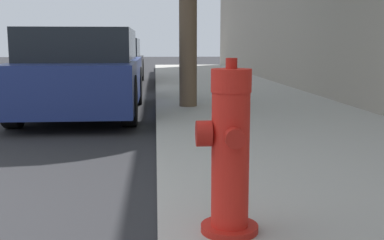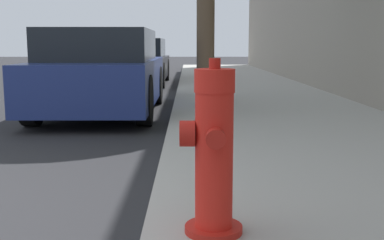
% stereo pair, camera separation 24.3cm
% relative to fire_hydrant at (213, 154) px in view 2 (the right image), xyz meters
% --- Properties ---
extents(fire_hydrant, '(0.32, 0.32, 0.89)m').
position_rel_fire_hydrant_xyz_m(fire_hydrant, '(0.00, 0.00, 0.00)').
color(fire_hydrant, red).
rests_on(fire_hydrant, sidewalk_slab).
extents(parked_car_near, '(1.73, 3.91, 1.32)m').
position_rel_fire_hydrant_xyz_m(parked_car_near, '(-1.48, 5.30, 0.09)').
color(parked_car_near, navy).
rests_on(parked_car_near, ground_plane).
extents(parked_car_mid, '(1.84, 4.37, 1.25)m').
position_rel_fire_hydrant_xyz_m(parked_car_mid, '(-1.64, 11.00, 0.05)').
color(parked_car_mid, black).
rests_on(parked_car_mid, ground_plane).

